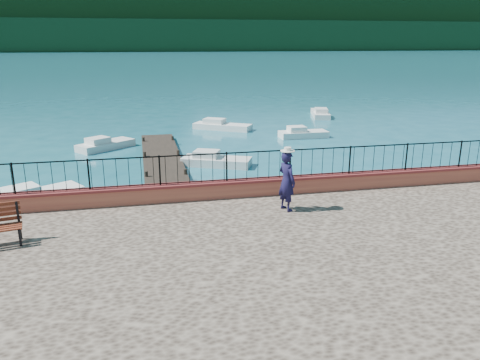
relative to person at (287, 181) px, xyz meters
name	(u,v)px	position (x,y,z in m)	size (l,w,h in m)	color
ground	(263,281)	(-1.28, -2.11, -2.14)	(2000.00, 2000.00, 0.00)	#19596B
parapet	(236,188)	(-1.28, 1.59, -0.65)	(28.00, 0.46, 0.58)	#BA6043
railing	(236,167)	(-1.28, 1.59, 0.11)	(27.00, 0.05, 0.95)	black
dock	(164,167)	(-3.28, 9.89, -1.99)	(2.00, 16.00, 0.30)	#2D231C
far_forest	(140,36)	(-1.28, 297.89, 6.86)	(900.00, 60.00, 18.00)	black
foothills	(138,18)	(-1.28, 357.89, 19.86)	(900.00, 120.00, 44.00)	black
companion_hill	(319,46)	(218.72, 557.89, -2.14)	(448.00, 384.00, 180.00)	#142D23
person	(287,181)	(0.00, 0.00, 0.00)	(0.69, 0.45, 1.88)	#141134
hat	(288,149)	(0.00, 0.00, 1.00)	(0.44, 0.44, 0.12)	silver
boat_0	(35,193)	(-8.62, 6.06, -1.74)	(3.61, 1.30, 0.80)	white
boat_1	(216,158)	(-0.53, 10.26, -1.74)	(3.57, 1.30, 0.80)	silver
boat_2	(304,132)	(6.43, 16.37, -1.74)	(3.23, 1.30, 0.80)	silver
boat_3	(106,142)	(-6.43, 15.58, -1.74)	(3.47, 1.30, 0.80)	silver
boat_4	(222,124)	(1.59, 20.42, -1.74)	(4.26, 1.30, 0.80)	white
boat_5	(320,112)	(10.97, 24.83, -1.74)	(4.30, 1.30, 0.80)	silver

